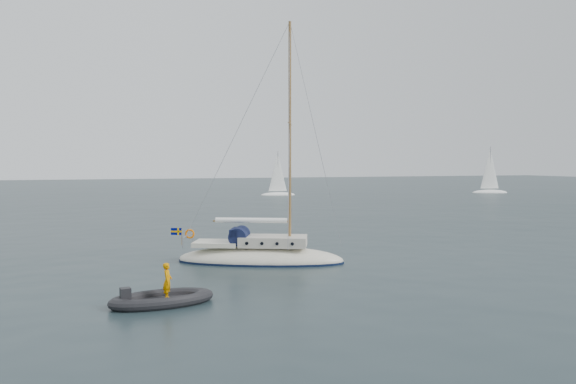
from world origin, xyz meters
name	(u,v)px	position (x,y,z in m)	size (l,w,h in m)	color
ground	(329,260)	(0.00, 0.00, 0.00)	(300.00, 300.00, 0.00)	black
sailboat	(260,244)	(-3.50, 0.55, 0.95)	(8.80, 2.64, 12.53)	white
dinghy	(253,255)	(-3.55, 1.82, 0.19)	(3.07, 1.39, 0.44)	#55555A
rib	(162,298)	(-9.22, -6.33, 0.23)	(3.78, 1.72, 1.50)	black
distant_yacht_c	(278,175)	(15.46, 54.84, 3.06)	(5.41, 2.88, 7.16)	white
distant_yacht_b	(490,172)	(50.37, 49.40, 3.45)	(6.09, 3.25, 8.08)	white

